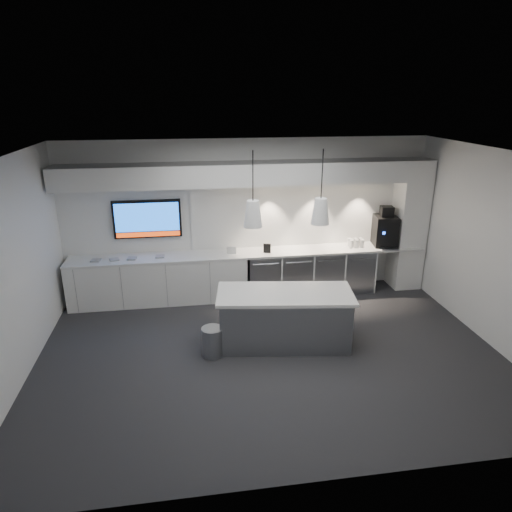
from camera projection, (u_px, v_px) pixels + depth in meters
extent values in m
plane|color=#29292B|center=(270.00, 353.00, 7.02)|extent=(7.00, 7.00, 0.00)
plane|color=black|center=(273.00, 155.00, 6.00)|extent=(7.00, 7.00, 0.00)
plane|color=white|center=(248.00, 217.00, 8.84)|extent=(7.00, 0.00, 7.00)
plane|color=white|center=(321.00, 356.00, 4.18)|extent=(7.00, 0.00, 7.00)
plane|color=white|center=(11.00, 276.00, 6.01)|extent=(0.00, 7.00, 7.00)
plane|color=white|center=(495.00, 250.00, 7.01)|extent=(0.00, 7.00, 7.00)
cube|color=silver|center=(250.00, 253.00, 8.74)|extent=(6.80, 0.65, 0.04)
cube|color=white|center=(159.00, 280.00, 8.65)|extent=(3.30, 0.63, 0.86)
cube|color=#909498|center=(263.00, 274.00, 8.93)|extent=(0.60, 0.61, 0.85)
cube|color=#909498|center=(294.00, 272.00, 9.02)|extent=(0.60, 0.61, 0.85)
cube|color=#909498|center=(325.00, 271.00, 9.11)|extent=(0.60, 0.61, 0.85)
cube|color=#909498|center=(355.00, 269.00, 9.20)|extent=(0.60, 0.61, 0.85)
cube|color=white|center=(308.00, 213.00, 8.97)|extent=(4.60, 0.03, 1.30)
cube|color=white|center=(250.00, 173.00, 8.25)|extent=(6.90, 0.60, 0.40)
cube|color=white|center=(409.00, 225.00, 9.08)|extent=(0.55, 0.55, 2.60)
cube|color=black|center=(147.00, 219.00, 8.50)|extent=(1.25, 0.06, 0.72)
cube|color=blue|center=(147.00, 217.00, 8.45)|extent=(1.17, 0.00, 0.54)
cube|color=red|center=(148.00, 234.00, 8.57)|extent=(1.17, 0.00, 0.09)
cube|color=#909498|center=(284.00, 320.00, 7.16)|extent=(2.08, 1.06, 0.83)
cube|color=silver|center=(285.00, 294.00, 7.01)|extent=(2.19, 1.17, 0.05)
cylinder|color=#909498|center=(213.00, 342.00, 6.89)|extent=(0.42, 0.42, 0.46)
cube|color=black|center=(385.00, 231.00, 9.05)|extent=(0.50, 0.55, 0.59)
cube|color=black|center=(387.00, 211.00, 8.92)|extent=(0.27, 0.27, 0.19)
cube|color=#909498|center=(389.00, 248.00, 8.90)|extent=(0.35, 0.25, 0.03)
cube|color=black|center=(267.00, 248.00, 8.67)|extent=(0.14, 0.06, 0.18)
cube|color=silver|center=(232.00, 250.00, 8.63)|extent=(0.18, 0.06, 0.14)
cube|color=gray|center=(96.00, 260.00, 8.27)|extent=(0.18, 0.18, 0.02)
cube|color=gray|center=(114.00, 260.00, 8.31)|extent=(0.20, 0.20, 0.02)
cube|color=gray|center=(132.00, 258.00, 8.36)|extent=(0.17, 0.17, 0.02)
cube|color=gray|center=(160.00, 256.00, 8.47)|extent=(0.17, 0.17, 0.02)
cone|color=white|center=(253.00, 214.00, 6.50)|extent=(0.27, 0.27, 0.39)
cylinder|color=black|center=(253.00, 176.00, 6.32)|extent=(0.02, 0.02, 0.70)
cone|color=white|center=(320.00, 211.00, 6.64)|extent=(0.27, 0.27, 0.39)
cylinder|color=black|center=(322.00, 174.00, 6.46)|extent=(0.02, 0.02, 0.70)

